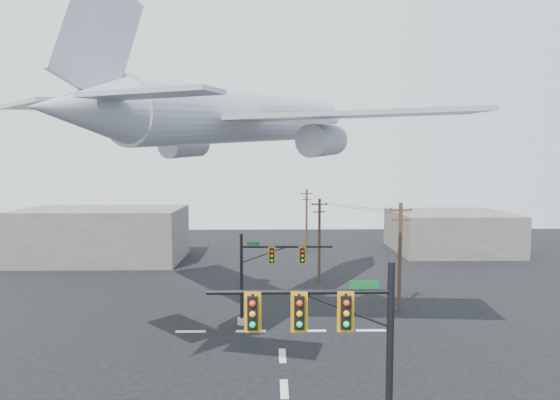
{
  "coord_description": "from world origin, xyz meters",
  "views": [
    {
      "loc": [
        -0.6,
        -18.26,
        11.12
      ],
      "look_at": [
        -0.19,
        5.0,
        9.29
      ],
      "focal_mm": 30.0,
      "sensor_mm": 36.0,
      "label": 1
    }
  ],
  "objects_px": {
    "utility_pole_a": "(400,255)",
    "airliner": "(250,117)",
    "utility_pole_b": "(319,238)",
    "signal_mast_near": "(345,353)",
    "signal_mast_far": "(262,276)",
    "utility_pole_c": "(307,220)"
  },
  "relations": [
    {
      "from": "utility_pole_a",
      "to": "airliner",
      "type": "xyz_separation_m",
      "value": [
        -11.05,
        -2.16,
        9.97
      ]
    },
    {
      "from": "utility_pole_a",
      "to": "utility_pole_b",
      "type": "bearing_deg",
      "value": 124.98
    },
    {
      "from": "signal_mast_near",
      "to": "airliner",
      "type": "bearing_deg",
      "value": 104.34
    },
    {
      "from": "signal_mast_far",
      "to": "utility_pole_a",
      "type": "xyz_separation_m",
      "value": [
        10.3,
        2.81,
        0.87
      ]
    },
    {
      "from": "utility_pole_c",
      "to": "signal_mast_near",
      "type": "bearing_deg",
      "value": -116.71
    },
    {
      "from": "utility_pole_c",
      "to": "utility_pole_b",
      "type": "bearing_deg",
      "value": -113.73
    },
    {
      "from": "utility_pole_b",
      "to": "utility_pole_c",
      "type": "relative_size",
      "value": 0.99
    },
    {
      "from": "utility_pole_c",
      "to": "utility_pole_a",
      "type": "bearing_deg",
      "value": -101.35
    },
    {
      "from": "signal_mast_near",
      "to": "signal_mast_far",
      "type": "distance_m",
      "value": 15.67
    },
    {
      "from": "signal_mast_far",
      "to": "airliner",
      "type": "distance_m",
      "value": 10.88
    },
    {
      "from": "signal_mast_far",
      "to": "utility_pole_b",
      "type": "xyz_separation_m",
      "value": [
        5.16,
        11.69,
        0.69
      ]
    },
    {
      "from": "utility_pole_b",
      "to": "signal_mast_far",
      "type": "bearing_deg",
      "value": -131.32
    },
    {
      "from": "airliner",
      "to": "signal_mast_near",
      "type": "bearing_deg",
      "value": -135.54
    },
    {
      "from": "utility_pole_b",
      "to": "airliner",
      "type": "bearing_deg",
      "value": -135.65
    },
    {
      "from": "utility_pole_c",
      "to": "airliner",
      "type": "height_order",
      "value": "airliner"
    },
    {
      "from": "signal_mast_near",
      "to": "utility_pole_c",
      "type": "relative_size",
      "value": 0.96
    },
    {
      "from": "utility_pole_c",
      "to": "signal_mast_far",
      "type": "bearing_deg",
      "value": -125.38
    },
    {
      "from": "signal_mast_far",
      "to": "utility_pole_c",
      "type": "relative_size",
      "value": 0.83
    },
    {
      "from": "utility_pole_a",
      "to": "airliner",
      "type": "relative_size",
      "value": 0.27
    },
    {
      "from": "signal_mast_far",
      "to": "utility_pole_b",
      "type": "bearing_deg",
      "value": 66.17
    },
    {
      "from": "signal_mast_far",
      "to": "utility_pole_b",
      "type": "height_order",
      "value": "utility_pole_b"
    },
    {
      "from": "utility_pole_a",
      "to": "utility_pole_b",
      "type": "height_order",
      "value": "utility_pole_a"
    }
  ]
}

